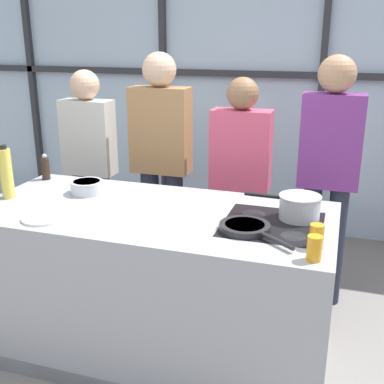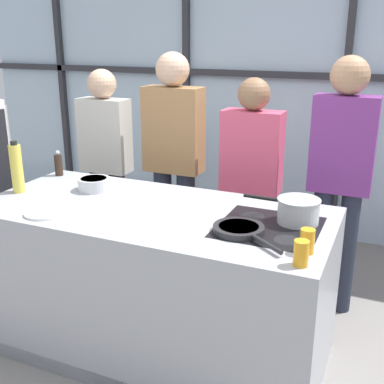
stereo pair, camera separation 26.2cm
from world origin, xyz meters
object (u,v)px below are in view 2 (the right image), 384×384
at_px(spectator_far_right, 340,170).
at_px(oil_bottle, 17,168).
at_px(spectator_center_right, 251,176).
at_px(saucepan, 298,210).
at_px(spectator_far_left, 106,157).
at_px(juice_glass_far, 307,241).
at_px(juice_glass_near, 301,253).
at_px(mixing_bowl, 94,184).
at_px(white_plate, 46,213).
at_px(frying_pan, 240,229).
at_px(spectator_center_left, 174,155).
at_px(pepper_grinder, 58,164).

xyz_separation_m(spectator_far_right, oil_bottle, (-1.85, -0.99, 0.06)).
distance_m(spectator_center_right, spectator_far_right, 0.63).
bearing_deg(saucepan, spectator_far_right, 81.90).
distance_m(spectator_far_left, saucepan, 1.92).
height_order(spectator_center_right, juice_glass_far, spectator_center_right).
bearing_deg(juice_glass_near, mixing_bowl, 159.54).
relative_size(oil_bottle, juice_glass_near, 2.85).
xyz_separation_m(white_plate, mixing_bowl, (-0.00, 0.47, 0.04)).
relative_size(spectator_center_right, mixing_bowl, 7.89).
bearing_deg(spectator_far_right, oil_bottle, 28.15).
bearing_deg(frying_pan, spectator_far_right, 71.49).
xyz_separation_m(white_plate, juice_glass_near, (1.44, -0.06, 0.05)).
relative_size(spectator_center_left, spectator_far_right, 1.00).
bearing_deg(white_plate, spectator_far_right, 40.76).
relative_size(mixing_bowl, pepper_grinder, 1.13).
bearing_deg(frying_pan, spectator_center_left, 129.67).
bearing_deg(mixing_bowl, juice_glass_far, -15.43).
distance_m(oil_bottle, pepper_grinder, 0.42).
bearing_deg(saucepan, oil_bottle, -173.87).
bearing_deg(saucepan, pepper_grinder, 172.64).
relative_size(spectator_center_left, frying_pan, 4.34).
height_order(spectator_far_left, pepper_grinder, spectator_far_left).
bearing_deg(white_plate, oil_bottle, 149.20).
xyz_separation_m(spectator_far_right, saucepan, (-0.11, -0.81, -0.03)).
distance_m(saucepan, mixing_bowl, 1.33).
bearing_deg(frying_pan, spectator_far_left, 144.68).
distance_m(frying_pan, pepper_grinder, 1.59).
relative_size(spectator_center_left, juice_glass_near, 15.26).
height_order(saucepan, white_plate, saucepan).
distance_m(oil_bottle, juice_glass_near, 1.89).
height_order(saucepan, mixing_bowl, saucepan).
distance_m(spectator_far_left, juice_glass_near, 2.27).
xyz_separation_m(mixing_bowl, juice_glass_near, (1.44, -0.54, 0.02)).
bearing_deg(frying_pan, white_plate, -170.59).
xyz_separation_m(mixing_bowl, oil_bottle, (-0.42, -0.23, 0.11)).
relative_size(spectator_center_left, oil_bottle, 5.36).
xyz_separation_m(frying_pan, oil_bottle, (-1.50, 0.07, 0.14)).
xyz_separation_m(spectator_far_right, pepper_grinder, (-1.86, -0.58, -0.02)).
height_order(spectator_center_right, juice_glass_near, spectator_center_right).
bearing_deg(juice_glass_near, spectator_far_right, 90.13).
xyz_separation_m(spectator_center_left, mixing_bowl, (-0.20, -0.77, -0.04)).
xyz_separation_m(frying_pan, white_plate, (-1.08, -0.18, -0.01)).
distance_m(frying_pan, saucepan, 0.35).
bearing_deg(pepper_grinder, spectator_far_left, 88.73).
bearing_deg(juice_glass_near, spectator_center_right, 115.44).
relative_size(spectator_center_left, saucepan, 4.21).
bearing_deg(spectator_center_left, oil_bottle, 58.00).
distance_m(saucepan, juice_glass_far, 0.38).
height_order(spectator_center_left, mixing_bowl, spectator_center_left).
distance_m(white_plate, mixing_bowl, 0.48).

